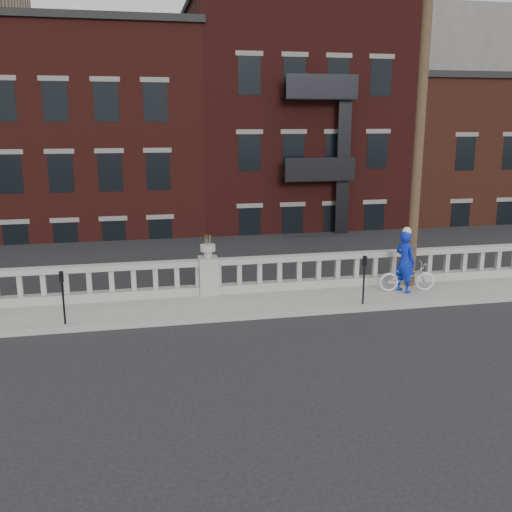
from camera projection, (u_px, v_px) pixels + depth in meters
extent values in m
plane|color=black|center=(230.00, 350.00, 13.00)|extent=(120.00, 120.00, 0.00)
cube|color=gray|center=(213.00, 306.00, 15.83)|extent=(32.00, 2.20, 0.15)
cube|color=gray|center=(209.00, 290.00, 16.69)|extent=(28.00, 0.34, 0.25)
cube|color=gray|center=(208.00, 262.00, 16.50)|extent=(28.00, 0.34, 0.16)
cube|color=gray|center=(208.00, 276.00, 16.59)|extent=(0.55, 0.55, 1.10)
cylinder|color=gray|center=(208.00, 254.00, 16.44)|extent=(0.24, 0.24, 0.20)
cylinder|color=gray|center=(208.00, 248.00, 16.40)|extent=(0.44, 0.44, 0.18)
cube|color=#605E59|center=(209.00, 370.00, 17.66)|extent=(36.00, 0.50, 5.15)
cube|color=black|center=(170.00, 275.00, 38.93)|extent=(80.00, 44.00, 0.50)
cube|color=#595651|center=(142.00, 342.00, 21.35)|extent=(16.00, 7.00, 4.00)
cube|color=#595651|center=(426.00, 133.00, 47.77)|extent=(14.00, 14.00, 18.00)
cube|color=#401612|center=(98.00, 179.00, 30.73)|extent=(10.00, 14.00, 14.00)
cube|color=black|center=(88.00, 38.00, 29.05)|extent=(10.30, 14.30, 0.30)
cube|color=#3A1210|center=(278.00, 162.00, 32.53)|extent=(10.00, 14.00, 15.50)
cube|color=black|center=(279.00, 14.00, 30.68)|extent=(10.30, 14.30, 0.30)
cube|color=#502418|center=(436.00, 188.00, 34.91)|extent=(10.00, 14.00, 12.00)
cube|color=black|center=(443.00, 84.00, 33.47)|extent=(10.30, 14.30, 0.30)
cylinder|color=#422D1E|center=(420.00, 119.00, 16.44)|extent=(0.28, 0.28, 10.00)
cylinder|color=black|center=(64.00, 303.00, 14.12)|extent=(0.05, 0.05, 1.10)
cube|color=black|center=(61.00, 277.00, 13.96)|extent=(0.10, 0.08, 0.26)
cube|color=black|center=(61.00, 275.00, 13.91)|extent=(0.06, 0.01, 0.08)
cylinder|color=black|center=(364.00, 285.00, 15.68)|extent=(0.05, 0.05, 1.10)
cube|color=black|center=(365.00, 261.00, 15.52)|extent=(0.10, 0.08, 0.26)
cube|color=black|center=(365.00, 260.00, 15.47)|extent=(0.06, 0.01, 0.08)
imported|color=silver|center=(407.00, 277.00, 16.91)|extent=(1.73, 0.78, 0.88)
imported|color=#0C23B4|center=(405.00, 261.00, 16.73)|extent=(0.68, 0.79, 1.84)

